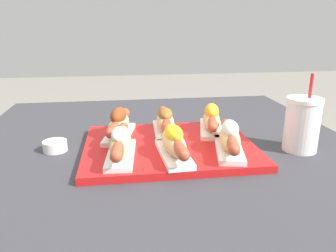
# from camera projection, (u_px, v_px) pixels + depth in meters

# --- Properties ---
(serving_tray) EXTENTS (0.43, 0.35, 0.02)m
(serving_tray) POSITION_uv_depth(u_px,v_px,m) (169.00, 146.00, 0.85)
(serving_tray) COLOR red
(serving_tray) RESTS_ON patio_table
(hot_dog_0) EXTENTS (0.08, 0.21, 0.07)m
(hot_dog_0) POSITION_uv_depth(u_px,v_px,m) (120.00, 143.00, 0.75)
(hot_dog_0) COLOR white
(hot_dog_0) RESTS_ON serving_tray
(hot_dog_1) EXTENTS (0.07, 0.22, 0.07)m
(hot_dog_1) POSITION_uv_depth(u_px,v_px,m) (174.00, 142.00, 0.75)
(hot_dog_1) COLOR white
(hot_dog_1) RESTS_ON serving_tray
(hot_dog_2) EXTENTS (0.10, 0.21, 0.08)m
(hot_dog_2) POSITION_uv_depth(u_px,v_px,m) (230.00, 138.00, 0.78)
(hot_dog_2) COLOR white
(hot_dog_2) RESTS_ON serving_tray
(hot_dog_3) EXTENTS (0.09, 0.21, 0.08)m
(hot_dog_3) POSITION_uv_depth(u_px,v_px,m) (119.00, 124.00, 0.88)
(hot_dog_3) COLOR white
(hot_dog_3) RESTS_ON serving_tray
(hot_dog_4) EXTENTS (0.07, 0.22, 0.07)m
(hot_dog_4) POSITION_uv_depth(u_px,v_px,m) (165.00, 122.00, 0.91)
(hot_dog_4) COLOR white
(hot_dog_4) RESTS_ON serving_tray
(hot_dog_5) EXTENTS (0.10, 0.21, 0.08)m
(hot_dog_5) POSITION_uv_depth(u_px,v_px,m) (211.00, 119.00, 0.93)
(hot_dog_5) COLOR white
(hot_dog_5) RESTS_ON serving_tray
(sauce_bowl) EXTENTS (0.06, 0.06, 0.03)m
(sauce_bowl) POSITION_uv_depth(u_px,v_px,m) (55.00, 145.00, 0.84)
(sauce_bowl) COLOR silver
(sauce_bowl) RESTS_ON patio_table
(drink_cup) EXTENTS (0.09, 0.09, 0.20)m
(drink_cup) POSITION_uv_depth(u_px,v_px,m) (302.00, 124.00, 0.83)
(drink_cup) COLOR white
(drink_cup) RESTS_ON patio_table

